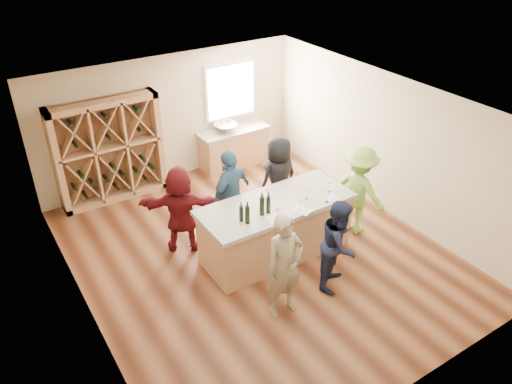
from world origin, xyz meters
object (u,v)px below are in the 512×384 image
wine_rack (109,151)px  person_far_left (181,209)px  person_far_mid (231,194)px  person_far_right (279,178)px  person_near_left (284,266)px  sink (226,128)px  tasting_counter_base (276,230)px  wine_bottle_d (262,206)px  person_server (359,190)px  person_near_right (339,244)px  wine_bottle_a (241,214)px  wine_bottle_b (247,215)px  wine_bottle_e (268,205)px

wine_rack → person_far_left: bearing=-79.3°
person_far_mid → person_far_right: size_ratio=1.04×
person_far_right → person_near_left: bearing=53.1°
person_near_left → person_far_mid: bearing=82.4°
person_near_left → person_far_left: (-0.59, 2.31, -0.04)m
sink → tasting_counter_base: (-0.93, -3.38, -0.51)m
wine_bottle_d → person_far_mid: person_far_mid is taller
sink → person_far_left: 3.24m
wine_bottle_d → person_server: bearing=-0.8°
tasting_counter_base → person_near_left: (-0.72, -1.26, 0.37)m
wine_bottle_d → person_near_right: size_ratio=0.21×
person_server → sink: bearing=-2.2°
wine_rack → person_far_right: (2.52, -2.45, -0.24)m
person_far_mid → person_far_right: person_far_mid is taller
wine_bottle_a → person_far_left: 1.37m
person_server → person_far_mid: person_far_mid is taller
sink → person_near_left: person_near_left is taller
wine_rack → wine_bottle_b: bearing=-74.6°
tasting_counter_base → wine_bottle_a: 1.08m
person_far_mid → sink: bearing=-140.6°
tasting_counter_base → wine_bottle_e: (-0.29, -0.19, 0.73)m
sink → person_far_mid: bearing=-117.9°
wine_bottle_a → person_server: size_ratio=0.16×
wine_bottle_b → wine_bottle_e: (0.45, 0.08, -0.00)m
wine_bottle_a → person_far_right: person_far_right is taller
person_far_left → wine_rack: bearing=-49.7°
person_far_mid → person_far_left: size_ratio=1.08×
wine_rack → person_server: 5.07m
wine_bottle_e → person_far_mid: person_far_mid is taller
person_far_left → wine_bottle_b: bearing=143.2°
person_near_right → sink: bearing=48.4°
wine_rack → wine_bottle_b: size_ratio=7.04×
wine_rack → person_far_mid: bearing=-60.9°
person_server → tasting_counter_base: bearing=68.3°
tasting_counter_base → person_far_right: bearing=53.0°
person_near_right → tasting_counter_base: bearing=73.2°
tasting_counter_base → person_far_right: size_ratio=1.52×
sink → person_near_left: size_ratio=0.31×
wine_bottle_d → wine_bottle_e: bearing=-2.8°
wine_bottle_b → sink: bearing=65.3°
wine_bottle_b → wine_bottle_d: wine_bottle_d is taller
wine_rack → wine_bottle_e: 3.93m
sink → person_far_left: bearing=-134.0°
sink → wine_bottle_d: bearing=-110.7°
wine_bottle_e → tasting_counter_base: bearing=32.8°
person_near_right → person_server: person_server is taller
person_server → person_far_right: (-0.97, 1.21, -0.02)m
person_server → person_near_right: bearing=112.1°
wine_bottle_d → person_far_mid: bearing=87.5°
wine_bottle_e → person_near_left: 1.21m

